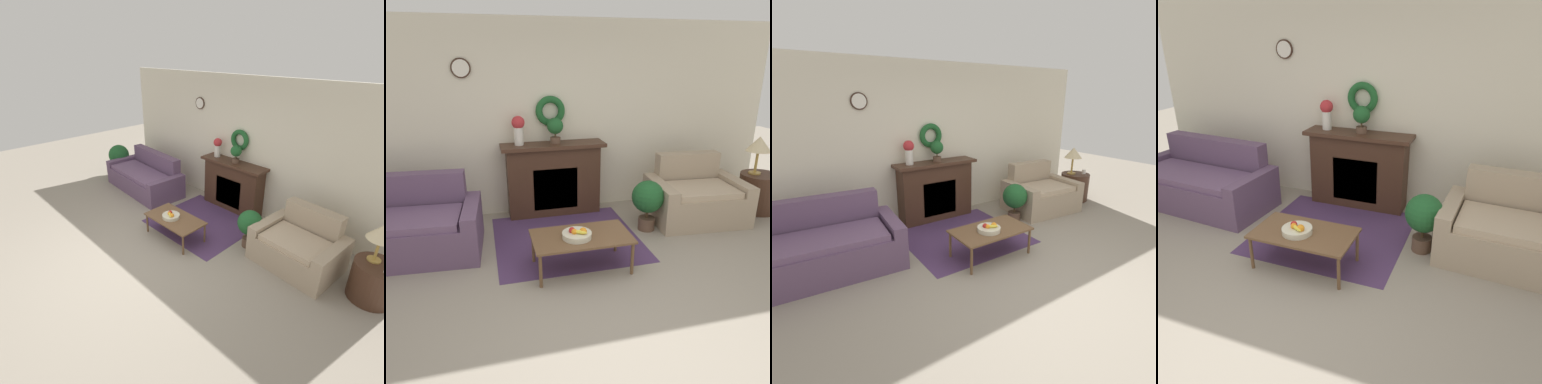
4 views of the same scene
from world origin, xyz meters
TOP-DOWN VIEW (x-y plane):
  - ground_plane at (0.00, 0.00)m, footprint 16.00×16.00m
  - floor_rug at (-0.09, 1.63)m, footprint 1.80×1.70m
  - wall_back at (-0.00, 2.73)m, footprint 6.80×0.16m
  - fireplace at (-0.08, 2.52)m, footprint 1.46×0.41m
  - couch_left at (-2.15, 1.77)m, footprint 2.07×1.08m
  - loveseat_right at (1.82, 1.81)m, footprint 1.33×1.03m
  - coffee_table at (-0.09, 0.90)m, footprint 1.06×0.60m
  - fruit_bowl at (-0.15, 0.86)m, footprint 0.32×0.32m
  - vase_on_mantel_left at (-0.55, 2.53)m, footprint 0.18×0.18m
  - potted_plant_on_mantel at (-0.04, 2.51)m, footprint 0.23×0.23m
  - potted_plant_floor_by_loveseat at (1.01, 1.63)m, footprint 0.43×0.43m

SIDE VIEW (x-z plane):
  - ground_plane at x=0.00m, z-range 0.00..0.00m
  - floor_rug at x=-0.09m, z-range 0.00..0.01m
  - loveseat_right at x=1.82m, z-range -0.13..0.75m
  - couch_left at x=-2.15m, z-range -0.13..0.75m
  - coffee_table at x=-0.09m, z-range 0.16..0.56m
  - potted_plant_floor_by_loveseat at x=1.01m, z-range 0.09..0.77m
  - fruit_bowl at x=-0.15m, z-range 0.37..0.50m
  - fireplace at x=-0.08m, z-range 0.01..1.06m
  - potted_plant_on_mantel at x=-0.04m, z-range 1.09..1.45m
  - vase_on_mantel_left at x=-0.55m, z-range 1.09..1.48m
  - wall_back at x=0.00m, z-range 0.00..2.70m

